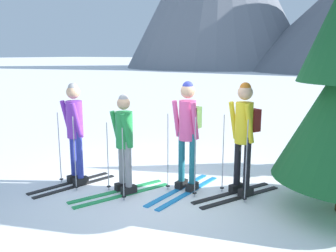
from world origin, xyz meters
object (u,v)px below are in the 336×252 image
skier_in_green (124,141)px  skier_in_pink (188,129)px  skier_in_yellow (244,132)px  skier_in_purple (75,129)px

skier_in_green → skier_in_pink: skier_in_pink is taller
skier_in_yellow → skier_in_purple: bearing=-159.5°
skier_in_green → skier_in_pink: (0.84, 0.64, 0.17)m
skier_in_green → skier_in_yellow: (1.72, 0.91, 0.17)m
skier_in_purple → skier_in_green: size_ratio=1.06×
skier_in_green → skier_in_purple: bearing=-174.2°
skier_in_purple → skier_in_yellow: size_ratio=0.97×
skier_in_pink → skier_in_yellow: (0.88, 0.27, 0.00)m
skier_in_green → skier_in_yellow: skier_in_yellow is taller
skier_in_purple → skier_in_yellow: bearing=20.5°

